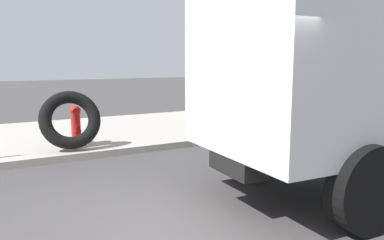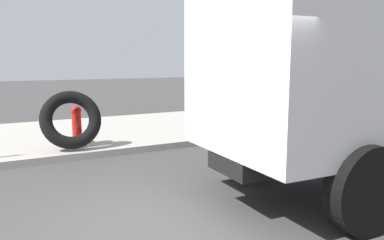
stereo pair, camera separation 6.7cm
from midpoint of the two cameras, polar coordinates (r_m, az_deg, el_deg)
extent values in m
plane|color=#423F3F|center=(4.79, -4.52, -16.70)|extent=(80.00, 80.00, 0.00)
cube|color=#ADA89E|center=(10.77, -19.14, -2.31)|extent=(36.00, 5.00, 0.15)
cylinder|color=red|center=(9.17, -17.12, -1.32)|extent=(0.21, 0.21, 0.72)
sphere|color=red|center=(9.10, -17.24, 1.29)|extent=(0.24, 0.24, 0.24)
cylinder|color=red|center=(8.97, -16.89, -0.97)|extent=(0.10, 0.17, 0.10)
cylinder|color=red|center=(9.34, -17.39, -0.62)|extent=(0.10, 0.17, 0.10)
cylinder|color=red|center=(8.98, -16.86, -1.51)|extent=(0.11, 0.17, 0.11)
torus|color=black|center=(8.67, -17.93, 0.03)|extent=(1.36, 0.86, 1.30)
cube|color=silver|center=(5.54, 13.76, 6.90)|extent=(2.12, 2.59, 2.20)
cylinder|color=black|center=(5.04, 24.27, -9.42)|extent=(1.11, 0.35, 1.10)
cylinder|color=black|center=(6.83, 7.87, -4.06)|extent=(1.11, 0.35, 1.10)
camera|label=1|loc=(0.03, -90.26, -0.04)|focal=35.74mm
camera|label=2|loc=(0.03, 89.74, 0.04)|focal=35.74mm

